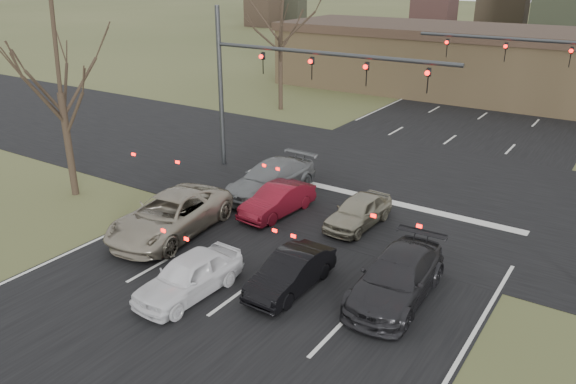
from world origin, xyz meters
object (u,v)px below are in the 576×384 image
object	(u,v)px
car_silver_suv	(170,215)
car_white_sedan	(189,276)
building	(539,67)
car_black_hatch	(291,272)
car_red_ahead	(277,200)
car_grey_ahead	(271,179)
mast_arm_far	(576,67)
car_silver_ahead	(358,211)
car_charcoal_sedan	(397,278)
mast_arm_near	(274,74)

from	to	relation	value
car_silver_suv	car_white_sedan	distance (m)	4.59
building	car_silver_suv	bearing A→B (deg)	-101.93
car_black_hatch	car_red_ahead	xyz separation A→B (m)	(-3.71, 4.67, 0.01)
car_silver_suv	car_red_ahead	distance (m)	4.52
building	car_red_ahead	size ratio (longest dim) A/B	11.24
car_grey_ahead	car_red_ahead	distance (m)	2.23
car_white_sedan	car_red_ahead	world-z (taller)	car_white_sedan
car_silver_suv	building	bearing A→B (deg)	71.38
car_black_hatch	mast_arm_far	bearing A→B (deg)	75.37
car_silver_suv	car_white_sedan	world-z (taller)	car_silver_suv
car_silver_suv	car_silver_ahead	distance (m)	7.39
mast_arm_far	car_black_hatch	bearing A→B (deg)	-105.14
car_charcoal_sedan	car_silver_ahead	distance (m)	5.35
mast_arm_near	car_white_sedan	xyz separation A→B (m)	(3.94, -10.45, -4.41)
car_silver_suv	car_grey_ahead	bearing A→B (deg)	74.14
car_silver_suv	car_red_ahead	world-z (taller)	car_silver_suv
car_white_sedan	car_red_ahead	bearing A→B (deg)	102.60
mast_arm_far	car_silver_suv	xyz separation A→B (m)	(-11.07, -17.59, -4.24)
car_charcoal_sedan	car_grey_ahead	world-z (taller)	car_grey_ahead
car_silver_ahead	car_black_hatch	bearing A→B (deg)	-83.22
mast_arm_far	car_silver_ahead	size ratio (longest dim) A/B	3.04
mast_arm_near	car_black_hatch	world-z (taller)	mast_arm_near
car_white_sedan	car_red_ahead	xyz separation A→B (m)	(-1.22, 6.70, -0.04)
car_charcoal_sedan	car_grey_ahead	bearing A→B (deg)	146.40
mast_arm_near	mast_arm_far	world-z (taller)	same
car_white_sedan	car_black_hatch	distance (m)	3.21
car_white_sedan	car_black_hatch	xyz separation A→B (m)	(2.49, 2.03, -0.06)
car_grey_ahead	car_charcoal_sedan	bearing A→B (deg)	-28.35
mast_arm_far	car_red_ahead	size ratio (longest dim) A/B	2.95
building	car_silver_suv	world-z (taller)	building
car_silver_suv	car_charcoal_sedan	size ratio (longest dim) A/B	1.15
car_grey_ahead	car_silver_ahead	distance (m)	4.90
mast_arm_far	car_black_hatch	xyz separation A→B (m)	(-4.98, -18.42, -4.41)
mast_arm_near	car_red_ahead	size ratio (longest dim) A/B	3.21
car_red_ahead	mast_arm_near	bearing A→B (deg)	130.76
car_charcoal_sedan	car_silver_ahead	bearing A→B (deg)	126.86
mast_arm_near	car_silver_ahead	distance (m)	8.07
car_charcoal_sedan	car_red_ahead	xyz separation A→B (m)	(-6.74, 3.31, -0.09)
car_white_sedan	car_charcoal_sedan	xyz separation A→B (m)	(5.52, 3.39, 0.04)
car_grey_ahead	car_white_sedan	bearing A→B (deg)	-69.29
building	car_black_hatch	size ratio (longest dim) A/B	11.49
building	car_grey_ahead	xyz separation A→B (m)	(-6.00, -27.09, -1.92)
mast_arm_near	car_grey_ahead	bearing A→B (deg)	-59.58
building	car_white_sedan	bearing A→B (deg)	-95.30
mast_arm_far	car_charcoal_sedan	distance (m)	17.70
car_charcoal_sedan	car_silver_suv	bearing A→B (deg)	-179.12
car_red_ahead	car_silver_ahead	distance (m)	3.45
car_grey_ahead	car_silver_ahead	xyz separation A→B (m)	(4.83, -0.83, -0.12)
car_silver_ahead	car_grey_ahead	bearing A→B (deg)	173.26
mast_arm_far	car_red_ahead	world-z (taller)	mast_arm_far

